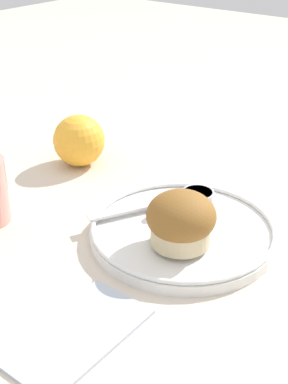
# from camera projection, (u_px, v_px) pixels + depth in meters

# --- Properties ---
(ground_plane) EXTENTS (3.00, 3.00, 0.00)m
(ground_plane) POSITION_uv_depth(u_px,v_px,m) (166.00, 238.00, 0.70)
(ground_plane) COLOR beige
(plate) EXTENTS (0.24, 0.24, 0.02)m
(plate) POSITION_uv_depth(u_px,v_px,m) (183.00, 231.00, 0.69)
(plate) COLOR white
(plate) RESTS_ON ground_plane
(muffin) EXTENTS (0.08, 0.08, 0.07)m
(muffin) POSITION_uv_depth(u_px,v_px,m) (181.00, 220.00, 0.64)
(muffin) COLOR beige
(muffin) RESTS_ON plate
(cream_ramekin) EXTENTS (0.04, 0.04, 0.02)m
(cream_ramekin) POSITION_uv_depth(u_px,v_px,m) (199.00, 197.00, 0.73)
(cream_ramekin) COLOR silver
(cream_ramekin) RESTS_ON plate
(berry_pair) EXTENTS (0.03, 0.02, 0.02)m
(berry_pair) POSITION_uv_depth(u_px,v_px,m) (164.00, 204.00, 0.72)
(berry_pair) COLOR #4C194C
(berry_pair) RESTS_ON plate
(butter_knife) EXTENTS (0.17, 0.10, 0.00)m
(butter_knife) POSITION_uv_depth(u_px,v_px,m) (152.00, 204.00, 0.73)
(butter_knife) COLOR silver
(butter_knife) RESTS_ON plate
(orange_fruit) EXTENTS (0.08, 0.08, 0.08)m
(orange_fruit) POSITION_uv_depth(u_px,v_px,m) (79.00, 141.00, 0.87)
(orange_fruit) COLOR #F4A82D
(orange_fruit) RESTS_ON ground_plane
(folded_napkin) EXTENTS (0.15, 0.08, 0.01)m
(folded_napkin) POSITION_uv_depth(u_px,v_px,m) (77.00, 333.00, 0.54)
(folded_napkin) COLOR #B2BCCC
(folded_napkin) RESTS_ON ground_plane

